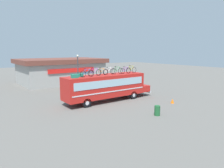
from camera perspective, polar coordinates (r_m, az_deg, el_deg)
ground_plane at (r=24.98m, az=-1.84°, el=-4.66°), size 120.00×120.00×0.00m
bus at (r=24.74m, az=-1.45°, el=-0.52°), size 11.63×2.55×3.13m
luggage_bag_1 at (r=22.07m, az=-10.09°, el=2.14°), size 0.70×0.43×0.40m
luggage_bag_2 at (r=22.89m, az=-8.55°, el=2.38°), size 0.56×0.33×0.36m
rooftop_bicycle_1 at (r=22.79m, az=-6.75°, el=2.90°), size 1.71×0.44×0.91m
rooftop_bicycle_2 at (r=23.57m, az=-4.73°, el=3.16°), size 1.79×0.44×0.93m
rooftop_bicycle_3 at (r=24.25m, az=-2.78°, el=3.28°), size 1.61×0.44×0.86m
rooftop_bicycle_4 at (r=25.06m, az=-0.80°, el=3.50°), size 1.66×0.44×0.88m
rooftop_bicycle_5 at (r=25.50m, az=1.41°, el=3.64°), size 1.70×0.44×0.93m
rooftop_bicycle_6 at (r=25.90m, az=3.69°, el=3.66°), size 1.62×0.44×0.87m
rooftop_bicycle_7 at (r=26.69m, az=5.26°, el=3.88°), size 1.68×0.44×0.96m
roadside_building at (r=39.95m, az=-13.66°, el=3.59°), size 14.92×9.84×4.43m
trash_bin at (r=19.95m, az=12.17°, el=-7.07°), size 0.53×0.53×0.93m
traffic_cone at (r=24.92m, az=16.08°, el=-4.43°), size 0.39×0.39×0.53m
street_lamp at (r=29.71m, az=-9.22°, el=3.41°), size 0.28×0.28×5.35m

